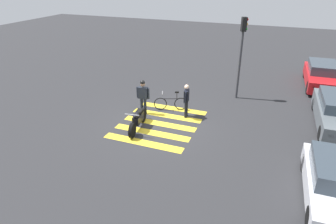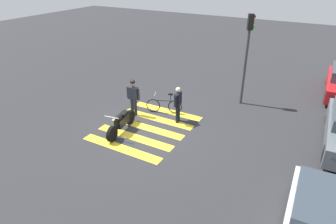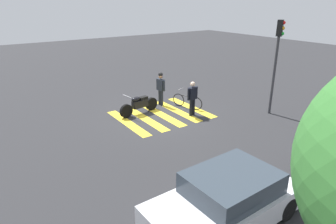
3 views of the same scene
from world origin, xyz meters
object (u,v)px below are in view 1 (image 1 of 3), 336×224
at_px(police_motorcycle, 138,120).
at_px(leaning_bicycle, 171,103).
at_px(officer_on_foot, 143,95).
at_px(officer_by_motorcycle, 186,99).
at_px(traffic_light_pole, 242,46).
at_px(car_red_convertible, 322,75).

height_order(police_motorcycle, leaning_bicycle, police_motorcycle).
relative_size(police_motorcycle, officer_on_foot, 1.23).
distance_m(leaning_bicycle, officer_by_motorcycle, 1.22).
bearing_deg(traffic_light_pole, police_motorcycle, -33.94).
relative_size(leaning_bicycle, officer_on_foot, 0.91).
bearing_deg(officer_on_foot, officer_by_motorcycle, 101.18).
xyz_separation_m(officer_on_foot, car_red_convertible, (-7.39, 8.39, -0.32)).
height_order(officer_by_motorcycle, traffic_light_pole, traffic_light_pole).
xyz_separation_m(police_motorcycle, traffic_light_pole, (-5.20, 3.50, 2.44)).
xyz_separation_m(car_red_convertible, traffic_light_pole, (3.71, -4.44, 2.21)).
height_order(police_motorcycle, traffic_light_pole, traffic_light_pole).
bearing_deg(police_motorcycle, officer_on_foot, -163.53).
xyz_separation_m(officer_by_motorcycle, traffic_light_pole, (-3.28, 1.89, 1.97)).
bearing_deg(police_motorcycle, traffic_light_pole, 146.06).
relative_size(police_motorcycle, leaning_bicycle, 1.36).
bearing_deg(police_motorcycle, car_red_convertible, 138.28).
height_order(leaning_bicycle, officer_on_foot, officer_on_foot).
bearing_deg(officer_by_motorcycle, leaning_bicycle, -116.38).
height_order(leaning_bicycle, officer_by_motorcycle, officer_by_motorcycle).
bearing_deg(traffic_light_pole, officer_by_motorcycle, -29.94).
bearing_deg(officer_on_foot, car_red_convertible, 131.37).
relative_size(leaning_bicycle, traffic_light_pole, 0.37).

